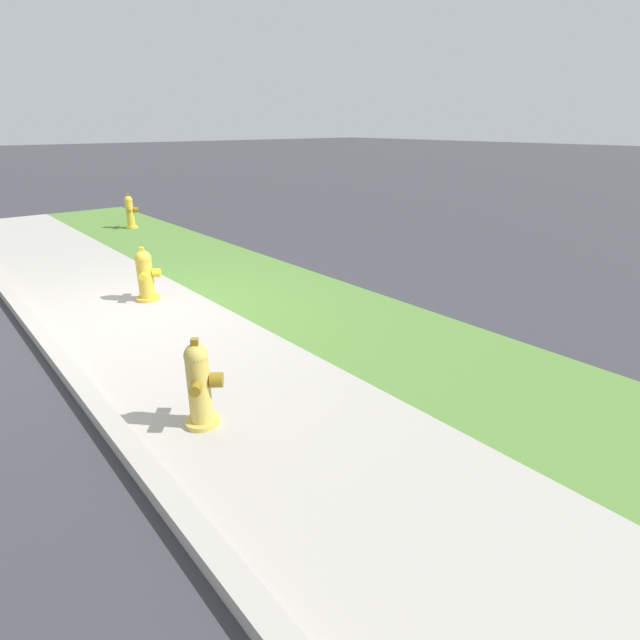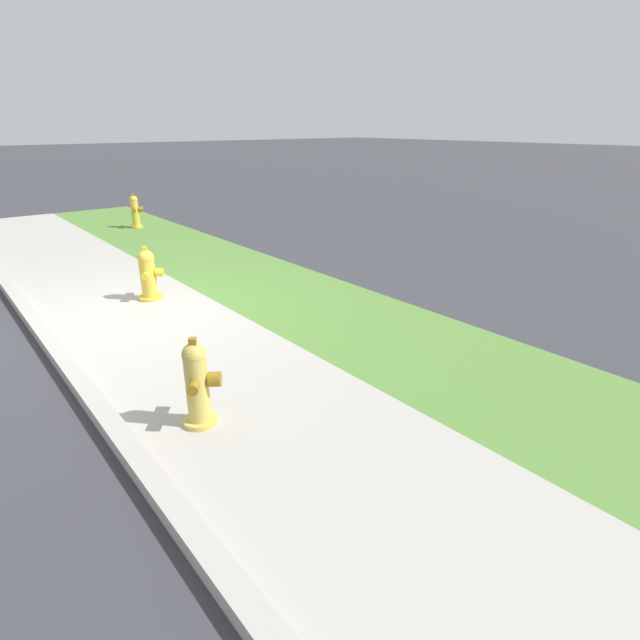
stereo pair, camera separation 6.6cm
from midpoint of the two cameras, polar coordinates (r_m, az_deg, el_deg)
The scene contains 7 objects.
ground_plane at distance 6.65m, azimuth -19.73°, elevation 0.40°, with size 120.00×120.00×0.00m, color #38383D.
sidewalk_pavement at distance 6.65m, azimuth -19.74°, elevation 0.44°, with size 18.00×2.02×0.01m, color #ADA89E.
grass_verge at distance 7.48m, azimuth -5.34°, elevation 3.93°, with size 18.00×1.98×0.01m, color #568438.
street_curb at distance 6.40m, azimuth -28.88°, elevation -1.34°, with size 18.00×0.16×0.12m, color #ADA89E.
fire_hydrant_far_end at distance 7.15m, azimuth -18.78°, elevation 4.93°, with size 0.38×0.37×0.74m.
fire_hydrant_by_grass_verge at distance 4.03m, azimuth -13.33°, elevation -7.12°, with size 0.34×0.33×0.75m.
fire_hydrant_near_corner at distance 12.44m, azimuth -20.21°, elevation 11.57°, with size 0.35×0.33×0.78m.
Camera 2 is at (5.97, -1.91, 2.26)m, focal length 28.00 mm.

